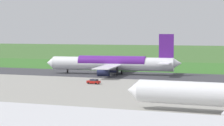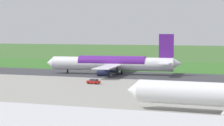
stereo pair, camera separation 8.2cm
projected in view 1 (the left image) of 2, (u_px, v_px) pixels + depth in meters
name	position (u px, v px, depth m)	size (l,w,h in m)	color
ground_plane	(87.00, 74.00, 182.56)	(800.00, 800.00, 0.00)	#3D662D
runway_asphalt	(87.00, 74.00, 182.56)	(600.00, 29.59, 0.06)	#38383D
grass_verge_foreground	(122.00, 66.00, 220.64)	(600.00, 80.00, 0.04)	#346B27
airliner_main	(113.00, 63.00, 178.36)	(54.10, 44.41, 15.88)	white
service_car_followme	(94.00, 81.00, 145.66)	(4.37, 2.29, 1.62)	#B21914
no_stopping_sign	(99.00, 62.00, 226.17)	(0.60, 0.10, 2.63)	slate
traffic_cone_orange	(88.00, 64.00, 230.51)	(0.40, 0.40, 0.55)	orange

